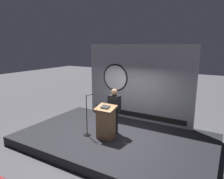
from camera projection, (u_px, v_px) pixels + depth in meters
name	position (u px, v px, depth m)	size (l,w,h in m)	color
ground_plane	(115.00, 144.00, 7.14)	(40.00, 40.00, 0.00)	#4C4C51
stage_platform	(115.00, 140.00, 7.10)	(6.40, 4.00, 0.30)	black
banner_display	(137.00, 83.00, 8.32)	(4.47, 0.12, 3.06)	#9E9EA3
podium	(106.00, 122.00, 6.79)	(0.64, 0.50, 1.12)	olive
speaker_person	(114.00, 111.00, 7.12)	(0.40, 0.26, 1.59)	black
microphone_stand	(88.00, 121.00, 7.05)	(0.24, 0.53, 1.43)	black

